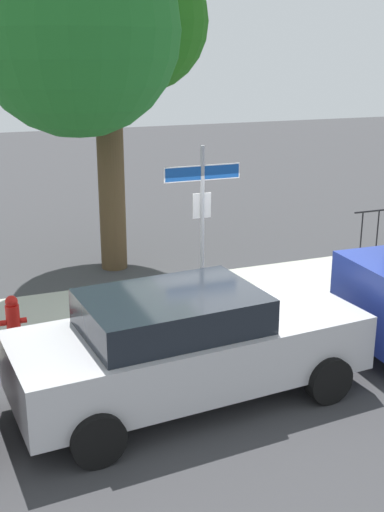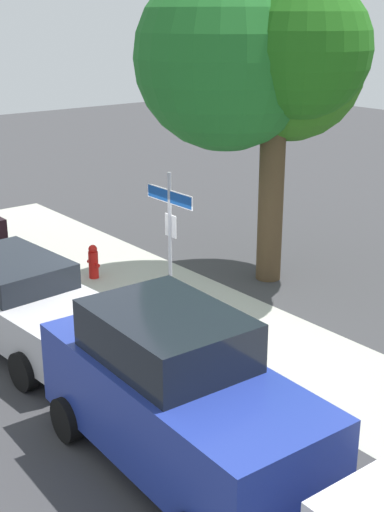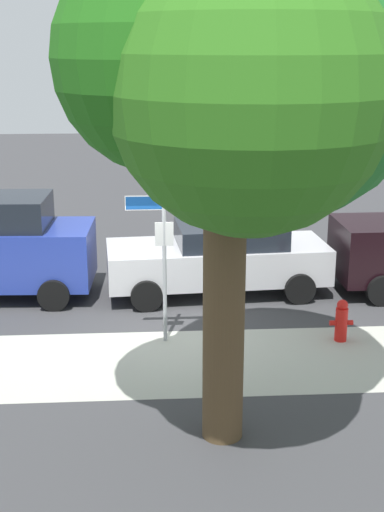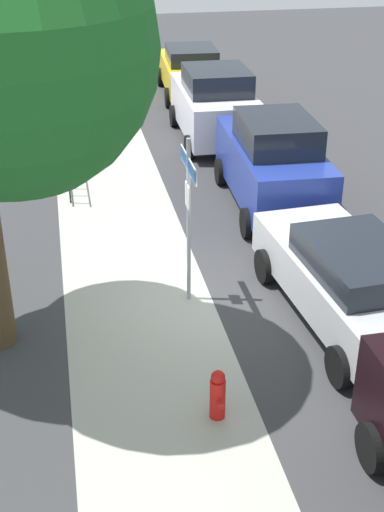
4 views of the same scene
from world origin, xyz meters
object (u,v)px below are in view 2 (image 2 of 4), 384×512
car_blue (177,396)px  street_sign (170,226)px  car_silver (19,299)px  fire_hydrant (93,262)px  shade_tree (260,59)px

car_blue → street_sign: bearing=146.4°
street_sign → car_blue: (3.58, -2.59, -0.94)m
car_silver → car_blue: car_blue is taller
street_sign → car_blue: size_ratio=0.68×
street_sign → car_blue: bearing=-35.9°
fire_hydrant → car_silver: bearing=-54.4°
street_sign → car_silver: size_ratio=0.63×
street_sign → fire_hydrant: (-3.16, 0.20, -1.61)m
car_silver → car_blue: (4.81, -0.10, 0.27)m
shade_tree → car_silver: (-0.24, -5.58, -3.97)m
car_blue → fire_hydrant: size_ratio=5.66×
street_sign → fire_hydrant: size_ratio=3.84×
street_sign → car_blue: street_sign is taller
street_sign → car_silver: bearing=-116.3°
street_sign → car_blue: 4.51m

